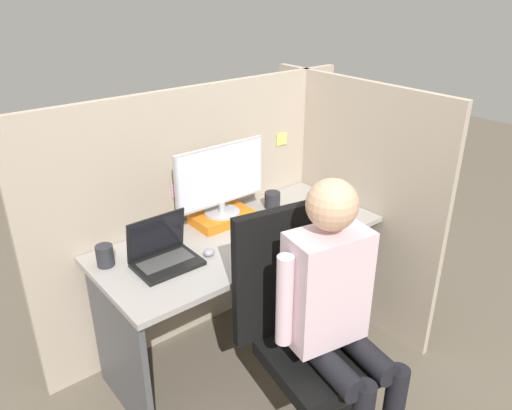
{
  "coord_description": "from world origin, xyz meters",
  "views": [
    {
      "loc": [
        -1.41,
        -1.53,
        2.03
      ],
      "look_at": [
        -0.03,
        0.17,
        1.01
      ],
      "focal_mm": 35.0,
      "sensor_mm": 36.0,
      "label": 1
    }
  ],
  "objects_px": {
    "carrot_toy": "(249,251)",
    "pen_cup": "(105,256)",
    "laptop": "(164,255)",
    "stapler": "(318,197)",
    "coffee_mug": "(272,200)",
    "monitor": "(221,178)",
    "paper_box": "(222,217)",
    "person": "(337,305)",
    "office_chair": "(301,328)"
  },
  "relations": [
    {
      "from": "paper_box",
      "to": "stapler",
      "type": "distance_m",
      "value": 0.65
    },
    {
      "from": "coffee_mug",
      "to": "office_chair",
      "type": "bearing_deg",
      "value": -121.76
    },
    {
      "from": "coffee_mug",
      "to": "pen_cup",
      "type": "height_order",
      "value": "pen_cup"
    },
    {
      "from": "paper_box",
      "to": "stapler",
      "type": "bearing_deg",
      "value": -11.55
    },
    {
      "from": "stapler",
      "to": "office_chair",
      "type": "height_order",
      "value": "office_chair"
    },
    {
      "from": "carrot_toy",
      "to": "stapler",
      "type": "bearing_deg",
      "value": 18.9
    },
    {
      "from": "stapler",
      "to": "coffee_mug",
      "type": "height_order",
      "value": "coffee_mug"
    },
    {
      "from": "office_chair",
      "to": "coffee_mug",
      "type": "bearing_deg",
      "value": 58.24
    },
    {
      "from": "person",
      "to": "stapler",
      "type": "bearing_deg",
      "value": 48.6
    },
    {
      "from": "monitor",
      "to": "laptop",
      "type": "distance_m",
      "value": 0.55
    },
    {
      "from": "laptop",
      "to": "office_chair",
      "type": "relative_size",
      "value": 0.27
    },
    {
      "from": "laptop",
      "to": "stapler",
      "type": "relative_size",
      "value": 2.29
    },
    {
      "from": "laptop",
      "to": "pen_cup",
      "type": "xyz_separation_m",
      "value": [
        -0.23,
        0.16,
        0.01
      ]
    },
    {
      "from": "monitor",
      "to": "person",
      "type": "height_order",
      "value": "person"
    },
    {
      "from": "carrot_toy",
      "to": "office_chair",
      "type": "bearing_deg",
      "value": -91.01
    },
    {
      "from": "paper_box",
      "to": "laptop",
      "type": "bearing_deg",
      "value": -158.61
    },
    {
      "from": "paper_box",
      "to": "coffee_mug",
      "type": "distance_m",
      "value": 0.34
    },
    {
      "from": "carrot_toy",
      "to": "coffee_mug",
      "type": "distance_m",
      "value": 0.58
    },
    {
      "from": "carrot_toy",
      "to": "pen_cup",
      "type": "distance_m",
      "value": 0.69
    },
    {
      "from": "person",
      "to": "paper_box",
      "type": "bearing_deg",
      "value": 84.72
    },
    {
      "from": "carrot_toy",
      "to": "office_chair",
      "type": "relative_size",
      "value": 0.12
    },
    {
      "from": "stapler",
      "to": "coffee_mug",
      "type": "bearing_deg",
      "value": 161.7
    },
    {
      "from": "paper_box",
      "to": "monitor",
      "type": "height_order",
      "value": "monitor"
    },
    {
      "from": "monitor",
      "to": "stapler",
      "type": "height_order",
      "value": "monitor"
    },
    {
      "from": "person",
      "to": "coffee_mug",
      "type": "relative_size",
      "value": 13.74
    },
    {
      "from": "office_chair",
      "to": "pen_cup",
      "type": "xyz_separation_m",
      "value": [
        -0.58,
        0.75,
        0.25
      ]
    },
    {
      "from": "laptop",
      "to": "monitor",
      "type": "bearing_deg",
      "value": 21.68
    },
    {
      "from": "carrot_toy",
      "to": "coffee_mug",
      "type": "bearing_deg",
      "value": 37.77
    },
    {
      "from": "stapler",
      "to": "carrot_toy",
      "type": "bearing_deg",
      "value": -161.1
    },
    {
      "from": "person",
      "to": "monitor",
      "type": "bearing_deg",
      "value": 84.73
    },
    {
      "from": "paper_box",
      "to": "monitor",
      "type": "distance_m",
      "value": 0.23
    },
    {
      "from": "monitor",
      "to": "paper_box",
      "type": "bearing_deg",
      "value": -90.0
    },
    {
      "from": "monitor",
      "to": "person",
      "type": "bearing_deg",
      "value": -95.27
    },
    {
      "from": "pen_cup",
      "to": "carrot_toy",
      "type": "bearing_deg",
      "value": -31.57
    },
    {
      "from": "paper_box",
      "to": "person",
      "type": "bearing_deg",
      "value": -95.28
    },
    {
      "from": "laptop",
      "to": "stapler",
      "type": "bearing_deg",
      "value": 2.89
    },
    {
      "from": "paper_box",
      "to": "office_chair",
      "type": "relative_size",
      "value": 0.3
    },
    {
      "from": "pen_cup",
      "to": "paper_box",
      "type": "bearing_deg",
      "value": 1.96
    },
    {
      "from": "monitor",
      "to": "person",
      "type": "distance_m",
      "value": 0.99
    },
    {
      "from": "paper_box",
      "to": "stapler",
      "type": "xyz_separation_m",
      "value": [
        0.63,
        -0.13,
        -0.01
      ]
    },
    {
      "from": "monitor",
      "to": "carrot_toy",
      "type": "bearing_deg",
      "value": -106.14
    },
    {
      "from": "carrot_toy",
      "to": "person",
      "type": "height_order",
      "value": "person"
    },
    {
      "from": "laptop",
      "to": "person",
      "type": "relative_size",
      "value": 0.23
    },
    {
      "from": "monitor",
      "to": "laptop",
      "type": "height_order",
      "value": "monitor"
    },
    {
      "from": "person",
      "to": "office_chair",
      "type": "bearing_deg",
      "value": 100.5
    },
    {
      "from": "carrot_toy",
      "to": "laptop",
      "type": "bearing_deg",
      "value": 151.1
    },
    {
      "from": "monitor",
      "to": "stapler",
      "type": "relative_size",
      "value": 4.22
    },
    {
      "from": "monitor",
      "to": "office_chair",
      "type": "relative_size",
      "value": 0.5
    },
    {
      "from": "office_chair",
      "to": "person",
      "type": "relative_size",
      "value": 0.84
    },
    {
      "from": "person",
      "to": "coffee_mug",
      "type": "height_order",
      "value": "person"
    }
  ]
}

